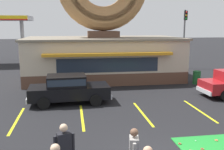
% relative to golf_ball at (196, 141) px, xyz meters
% --- Properties ---
extents(donut_shop_building, '(12.30, 6.75, 10.96)m').
position_rel_golf_ball_xyz_m(donut_shop_building, '(-1.97, 12.38, 3.69)').
color(donut_shop_building, brown).
rests_on(donut_shop_building, ground).
extents(putting_mat, '(3.50, 1.49, 0.03)m').
position_rel_golf_ball_xyz_m(putting_mat, '(0.95, -0.30, -0.04)').
color(putting_mat, '#1E842D').
rests_on(putting_mat, ground).
extents(mini_donut_near_left, '(0.13, 0.13, 0.04)m').
position_rel_golf_ball_xyz_m(mini_donut_near_left, '(-0.07, -0.64, -0.00)').
color(mini_donut_near_left, brown).
rests_on(mini_donut_near_left, putting_mat).
extents(mini_donut_near_right, '(0.13, 0.13, 0.04)m').
position_rel_golf_ball_xyz_m(mini_donut_near_right, '(-0.68, -0.12, -0.00)').
color(mini_donut_near_right, brown).
rests_on(mini_donut_near_right, putting_mat).
extents(mini_donut_mid_centre, '(0.13, 0.13, 0.04)m').
position_rel_golf_ball_xyz_m(mini_donut_mid_centre, '(0.80, -0.06, -0.00)').
color(mini_donut_mid_centre, '#D17F47').
rests_on(mini_donut_mid_centre, putting_mat).
extents(golf_ball, '(0.04, 0.04, 0.04)m').
position_rel_golf_ball_xyz_m(golf_ball, '(0.00, 0.00, 0.00)').
color(golf_ball, white).
rests_on(golf_ball, putting_mat).
extents(car_black, '(4.62, 2.11, 1.60)m').
position_rel_golf_ball_xyz_m(car_black, '(-4.75, 5.83, 0.82)').
color(car_black, black).
rests_on(car_black, ground).
extents(pedestrian_clipboard_woman, '(0.58, 0.33, 1.69)m').
position_rel_golf_ball_xyz_m(pedestrian_clipboard_woman, '(-4.79, -1.76, 0.89)').
color(pedestrian_clipboard_woman, slate).
rests_on(pedestrian_clipboard_woman, ground).
extents(trash_bin, '(0.57, 0.57, 0.97)m').
position_rel_golf_ball_xyz_m(trash_bin, '(4.67, 9.35, 0.45)').
color(trash_bin, '#1E662D').
rests_on(trash_bin, ground).
extents(traffic_light_pole, '(0.28, 0.47, 5.80)m').
position_rel_golf_ball_xyz_m(traffic_light_pole, '(6.62, 16.28, 3.66)').
color(traffic_light_pole, '#595B60').
rests_on(traffic_light_pole, ground).
extents(parking_stripe_left, '(0.12, 3.60, 0.01)m').
position_rel_golf_ball_xyz_m(parking_stripe_left, '(-7.11, 3.44, -0.05)').
color(parking_stripe_left, yellow).
rests_on(parking_stripe_left, ground).
extents(parking_stripe_mid_left, '(0.12, 3.60, 0.01)m').
position_rel_golf_ball_xyz_m(parking_stripe_mid_left, '(-4.11, 3.44, -0.05)').
color(parking_stripe_mid_left, yellow).
rests_on(parking_stripe_mid_left, ground).
extents(parking_stripe_centre, '(0.12, 3.60, 0.01)m').
position_rel_golf_ball_xyz_m(parking_stripe_centre, '(-1.11, 3.44, -0.05)').
color(parking_stripe_centre, yellow).
rests_on(parking_stripe_centre, ground).
extents(parking_stripe_mid_right, '(0.12, 3.60, 0.01)m').
position_rel_golf_ball_xyz_m(parking_stripe_mid_right, '(1.89, 3.44, -0.05)').
color(parking_stripe_mid_right, yellow).
rests_on(parking_stripe_mid_right, ground).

